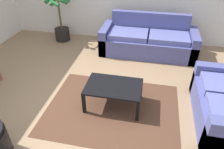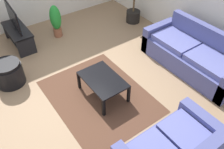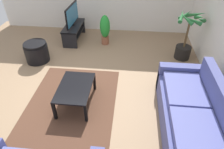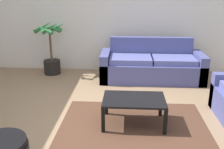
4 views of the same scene
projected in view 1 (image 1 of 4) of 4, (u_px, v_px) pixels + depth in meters
The scene contains 5 objects.
ground_plane at pixel (84, 109), 3.60m from camera, with size 6.60×6.60×0.00m, color #937556.
couch_main at pixel (148, 41), 5.13m from camera, with size 2.24×0.90×0.90m.
coffee_table at pixel (114, 88), 3.49m from camera, with size 0.92×0.61×0.41m.
area_rug at pixel (112, 108), 3.61m from camera, with size 2.20×1.70×0.01m, color #513323.
potted_palm at pixel (61, 22), 5.63m from camera, with size 0.75×0.69×1.23m.
Camera 1 is at (1.00, -2.50, 2.50)m, focal length 33.99 mm.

